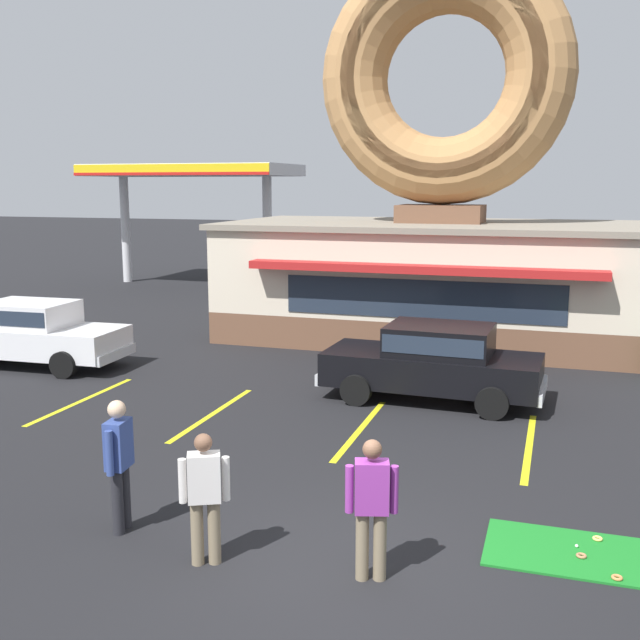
# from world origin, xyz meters

# --- Properties ---
(ground_plane) EXTENTS (160.00, 160.00, 0.00)m
(ground_plane) POSITION_xyz_m (0.00, 0.00, 0.00)
(ground_plane) COLOR black
(donut_shop_building) EXTENTS (12.30, 6.75, 10.96)m
(donut_shop_building) POSITION_xyz_m (-1.11, 13.94, 3.74)
(donut_shop_building) COLOR brown
(donut_shop_building) RESTS_ON ground
(putting_mat) EXTENTS (3.28, 1.27, 0.03)m
(putting_mat) POSITION_xyz_m (3.17, 1.20, 0.01)
(putting_mat) COLOR #197523
(putting_mat) RESTS_ON ground
(mini_donut_mid_right) EXTENTS (0.13, 0.13, 0.04)m
(mini_donut_mid_right) POSITION_xyz_m (2.88, 1.62, 0.05)
(mini_donut_mid_right) COLOR #E5C666
(mini_donut_mid_right) RESTS_ON putting_mat
(mini_donut_far_left) EXTENTS (0.13, 0.13, 0.04)m
(mini_donut_far_left) POSITION_xyz_m (2.67, 1.09, 0.05)
(mini_donut_far_left) COLOR #A5724C
(mini_donut_far_left) RESTS_ON putting_mat
(mini_donut_far_centre) EXTENTS (0.13, 0.13, 0.04)m
(mini_donut_far_centre) POSITION_xyz_m (3.05, 0.68, 0.05)
(mini_donut_far_centre) COLOR #D17F47
(mini_donut_far_centre) RESTS_ON putting_mat
(golf_ball) EXTENTS (0.04, 0.04, 0.04)m
(golf_ball) POSITION_xyz_m (2.62, 1.33, 0.05)
(golf_ball) COLOR white
(golf_ball) RESTS_ON putting_mat
(car_white) EXTENTS (4.63, 2.12, 1.60)m
(car_white) POSITION_xyz_m (-10.06, 7.27, 0.87)
(car_white) COLOR silver
(car_white) RESTS_ON ground
(car_black) EXTENTS (4.62, 2.11, 1.60)m
(car_black) POSITION_xyz_m (-0.13, 7.27, 0.87)
(car_black) COLOR black
(car_black) RESTS_ON ground
(pedestrian_blue_sweater_man) EXTENTS (0.55, 0.38, 1.61)m
(pedestrian_blue_sweater_man) POSITION_xyz_m (-1.58, -0.37, 0.89)
(pedestrian_blue_sweater_man) COLOR #7F7056
(pedestrian_blue_sweater_man) RESTS_ON ground
(pedestrian_hooded_kid) EXTENTS (0.58, 0.34, 1.66)m
(pedestrian_hooded_kid) POSITION_xyz_m (0.37, -0.12, 0.92)
(pedestrian_hooded_kid) COLOR #7F7056
(pedestrian_hooded_kid) RESTS_ON ground
(pedestrian_leather_jacket_man) EXTENTS (0.28, 0.59, 1.75)m
(pedestrian_leather_jacket_man) POSITION_xyz_m (-3.00, 0.08, 0.98)
(pedestrian_leather_jacket_man) COLOR #232328
(pedestrian_leather_jacket_man) RESTS_ON ground
(gas_station_canopy) EXTENTS (9.00, 4.46, 5.30)m
(gas_station_canopy) POSITION_xyz_m (-13.33, 22.28, 4.86)
(gas_station_canopy) COLOR silver
(gas_station_canopy) RESTS_ON ground
(parking_stripe_far_left) EXTENTS (0.12, 3.60, 0.01)m
(parking_stripe_far_left) POSITION_xyz_m (-7.10, 5.00, 0.00)
(parking_stripe_far_left) COLOR yellow
(parking_stripe_far_left) RESTS_ON ground
(parking_stripe_left) EXTENTS (0.12, 3.60, 0.01)m
(parking_stripe_left) POSITION_xyz_m (-4.10, 5.00, 0.00)
(parking_stripe_left) COLOR yellow
(parking_stripe_left) RESTS_ON ground
(parking_stripe_mid_left) EXTENTS (0.12, 3.60, 0.01)m
(parking_stripe_mid_left) POSITION_xyz_m (-1.10, 5.00, 0.00)
(parking_stripe_mid_left) COLOR yellow
(parking_stripe_mid_left) RESTS_ON ground
(parking_stripe_centre) EXTENTS (0.12, 3.60, 0.01)m
(parking_stripe_centre) POSITION_xyz_m (1.90, 5.00, 0.00)
(parking_stripe_centre) COLOR yellow
(parking_stripe_centre) RESTS_ON ground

